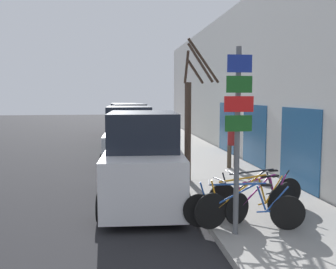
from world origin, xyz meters
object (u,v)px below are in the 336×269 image
Objects in this scene: parked_car_3 at (124,120)px; bicycle_1 at (248,203)px; bicycle_2 at (263,200)px; parked_car_1 at (129,138)px; street_tree at (190,118)px; bicycle_0 at (243,209)px; parked_car_0 at (143,162)px; signpost at (238,130)px; parked_car_2 at (129,127)px; bicycle_3 at (256,192)px; pedestrian_near at (233,141)px.

bicycle_1 is at bearing -81.76° from parked_car_3.
parked_car_3 is (-2.48, 18.57, 0.46)m from bicycle_2.
street_tree is (1.68, -3.87, 1.03)m from parked_car_1.
bicycle_1 is (0.19, 0.27, 0.02)m from bicycle_0.
bicycle_2 is at bearing -67.68° from bicycle_1.
parked_car_0 reaches higher than parked_car_1.
bicycle_2 is (0.87, 0.87, -1.57)m from signpost.
bicycle_0 is 1.18× the size of bicycle_2.
parked_car_2 is (-1.72, 13.37, 0.49)m from bicycle_0.
bicycle_0 is (0.24, 0.26, -1.55)m from signpost.
parked_car_3 reaches higher than bicycle_1.
parked_car_0 reaches higher than bicycle_3.
bicycle_3 is 2.86m from parked_car_0.
signpost reaches higher than parked_car_3.
bicycle_3 is at bearing -25.39° from parked_car_0.
parked_car_1 reaches higher than pedestrian_near.
bicycle_3 is 18.23m from parked_car_3.
parked_car_0 reaches higher than bicycle_1.
bicycle_2 is at bearing -34.66° from parked_car_0.
bicycle_1 is 3.00m from parked_car_0.
street_tree reaches higher than bicycle_2.
street_tree reaches higher than bicycle_1.
signpost is 0.79× the size of parked_car_1.
pedestrian_near is (1.51, 5.72, 0.55)m from bicycle_1.
bicycle_3 is at bearing 56.13° from signpost.
parked_car_2 is (0.17, 5.22, 0.01)m from parked_car_1.
bicycle_1 reaches higher than bicycle_0.
bicycle_0 reaches higher than bicycle_2.
parked_car_3 is (-1.85, 19.18, 0.45)m from bicycle_0.
bicycle_0 is at bearing -87.24° from street_tree.
parked_car_2 is at bearing -6.28° from bicycle_1.
bicycle_2 is at bearing -69.08° from parked_car_1.
signpost is 1.48× the size of bicycle_3.
bicycle_3 is at bearing -120.24° from pedestrian_near.
bicycle_0 is 8.38m from parked_car_1.
street_tree reaches higher than parked_car_0.
pedestrian_near is at bearing -20.95° from bicycle_3.
bicycle_3 is 12.48m from parked_car_2.
street_tree is (1.64, -14.90, 1.06)m from parked_car_3.
parked_car_2 is 1.16× the size of parked_car_3.
bicycle_3 is at bearing -35.04° from bicycle_2.
street_tree reaches higher than bicycle_0.
bicycle_2 is 0.46× the size of street_tree.
signpost reaches higher than parked_car_1.
parked_car_0 is 1.06× the size of street_tree.
bicycle_1 is 1.00× the size of bicycle_3.
parked_car_3 is 13.66m from pedestrian_near.
parked_car_1 is 1.03× the size of street_tree.
bicycle_0 is at bearing 48.12° from signpost.
parked_car_3 is at bearing -1.30° from bicycle_3.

